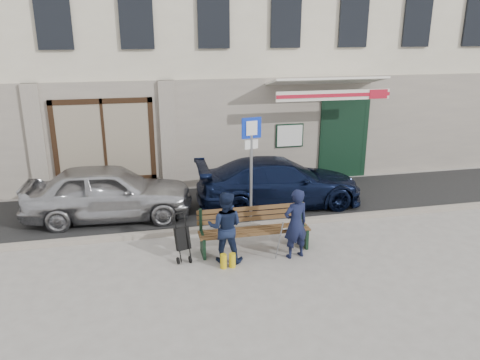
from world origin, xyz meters
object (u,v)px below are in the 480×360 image
object	(u,v)px
man	(296,224)
woman	(225,227)
car_silver	(109,192)
stroller	(183,240)
car_navy	(279,182)
parking_sign	(251,154)
bench	(252,230)

from	to	relation	value
man	woman	world-z (taller)	man
car_silver	stroller	size ratio (longest dim) A/B	4.12
car_navy	parking_sign	size ratio (longest dim) A/B	1.69
stroller	car_navy	bearing A→B (deg)	25.60
car_silver	man	xyz separation A→B (m)	(3.86, -3.02, 0.05)
man	parking_sign	bearing A→B (deg)	-88.45
parking_sign	stroller	world-z (taller)	parking_sign
car_silver	stroller	xyz separation A→B (m)	(1.56, -2.63, -0.26)
bench	man	distance (m)	0.99
car_navy	man	bearing A→B (deg)	170.72
stroller	parking_sign	bearing A→B (deg)	23.20
car_navy	man	xyz separation A→B (m)	(-0.58, -3.01, 0.10)
car_silver	car_navy	bearing A→B (deg)	-86.14
car_navy	bench	xyz separation A→B (m)	(-1.38, -2.51, -0.19)
parking_sign	bench	world-z (taller)	parking_sign
car_navy	bench	distance (m)	2.87
parking_sign	stroller	distance (m)	2.72
bench	stroller	xyz separation A→B (m)	(-1.50, -0.11, -0.02)
car_silver	car_navy	xyz separation A→B (m)	(4.44, -0.01, -0.05)
car_silver	woman	size ratio (longest dim) A/B	2.75
parking_sign	woman	bearing A→B (deg)	-130.06
man	stroller	world-z (taller)	man
car_navy	bench	world-z (taller)	car_navy
car_silver	stroller	distance (m)	3.07
bench	woman	world-z (taller)	woman
car_navy	stroller	world-z (taller)	car_navy
man	car_silver	bearing A→B (deg)	-50.53
parking_sign	stroller	bearing A→B (deg)	-151.35
man	stroller	xyz separation A→B (m)	(-2.30, 0.39, -0.31)
bench	stroller	world-z (taller)	stroller
car_navy	woman	bearing A→B (deg)	146.27
stroller	car_silver	bearing A→B (deg)	104.00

